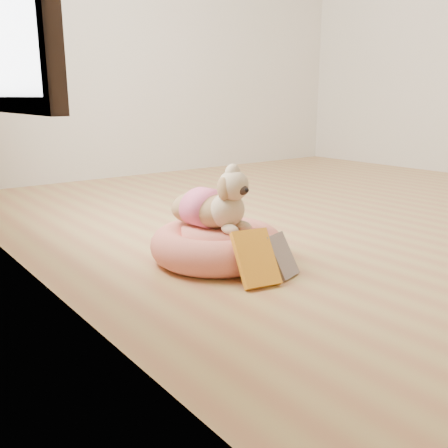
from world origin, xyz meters
TOP-DOWN VIEW (x-y plane):
  - floor at (0.00, 0.00)m, footprint 4.50×4.50m
  - wall_back at (0.00, 2.25)m, footprint 4.50×0.00m
  - pet_bed at (-1.30, -0.17)m, footprint 0.58×0.58m
  - dog at (-1.30, -0.15)m, footprint 0.33×0.43m
  - book_yellow at (-1.35, -0.48)m, footprint 0.18×0.19m
  - book_white at (-1.21, -0.48)m, footprint 0.14×0.13m

SIDE VIEW (x-z plane):
  - floor at x=0.00m, z-range 0.00..0.00m
  - pet_bed at x=-1.30m, z-range 0.00..0.15m
  - book_white at x=-1.21m, z-range 0.00..0.17m
  - book_yellow at x=-1.35m, z-range 0.00..0.20m
  - dog at x=-1.30m, z-range 0.15..0.44m
  - wall_back at x=0.00m, z-range -0.90..3.60m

